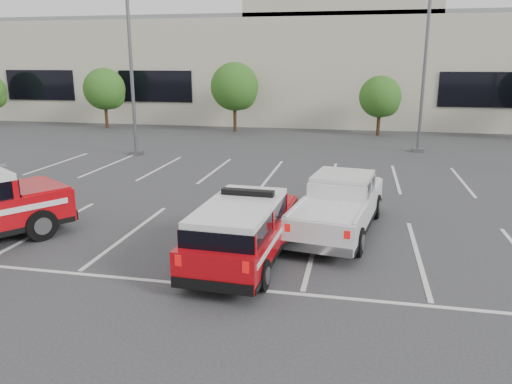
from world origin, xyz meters
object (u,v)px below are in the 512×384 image
tree_left (106,91)px  fire_chief_suv (244,234)px  tree_mid_right (381,98)px  tree_mid_left (236,88)px  light_pole_mid (426,56)px  white_pickup (339,210)px  light_pole_left (130,55)px  convention_building (320,63)px

tree_left → fire_chief_suv: tree_left is taller
fire_chief_suv → tree_mid_right: bearing=82.9°
tree_mid_left → tree_left: bearing=-180.0°
tree_mid_right → tree_mid_left: bearing=180.0°
tree_left → tree_mid_left: size_ratio=0.91×
fire_chief_suv → tree_mid_left: bearing=107.1°
tree_left → fire_chief_suv: 28.32m
light_pole_mid → fire_chief_suv: bearing=-109.1°
tree_left → tree_mid_right: 20.00m
tree_mid_left → fire_chief_suv: tree_mid_left is taller
tree_mid_right → white_pickup: 20.66m
light_pole_mid → fire_chief_suv: light_pole_mid is taller
light_pole_left → light_pole_mid: (15.00, 4.00, 0.00)m
convention_building → white_pickup: 30.75m
tree_mid_right → tree_left: bearing=180.0°
white_pickup → tree_mid_right: bearing=93.8°
tree_mid_right → white_pickup: (-1.82, -20.50, -1.84)m
tree_mid_left → white_pickup: tree_mid_left is taller
convention_building → light_pole_mid: bearing=-66.7°
convention_building → tree_mid_left: 11.19m
tree_mid_right → white_pickup: tree_mid_right is taller
tree_mid_right → light_pole_mid: 6.88m
light_pole_mid → white_pickup: 15.60m
tree_mid_left → light_pole_mid: size_ratio=0.47×
tree_left → tree_mid_left: 10.00m
light_pole_left → convention_building: bearing=67.6°
tree_mid_right → light_pole_mid: size_ratio=0.39×
tree_mid_right → white_pickup: size_ratio=0.71×
tree_left → light_pole_left: bearing=-55.5°
fire_chief_suv → light_pole_mid: bearing=73.7°
convention_building → light_pole_mid: (6.82, -15.86, 0.47)m
convention_building → tree_left: bearing=-146.9°
convention_building → light_pole_mid: 17.27m
convention_building → white_pickup: convention_building is taller
light_pole_left → white_pickup: 16.02m
convention_building → white_pickup: (3.09, -30.32, -4.06)m
light_pole_left → light_pole_mid: same height
convention_building → tree_left: (-15.09, -9.82, -1.95)m
tree_mid_left → tree_mid_right: (10.00, -0.00, -0.54)m
tree_mid_right → light_pole_left: bearing=-142.5°
convention_building → tree_left: convention_building is taller
tree_mid_left → fire_chief_suv: (5.94, -23.32, -2.32)m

